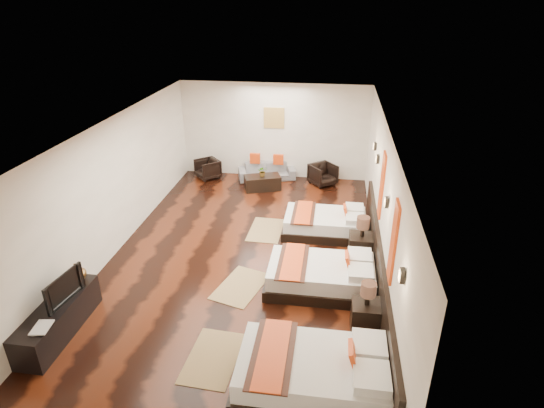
% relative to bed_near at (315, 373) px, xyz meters
% --- Properties ---
extents(floor, '(5.50, 9.50, 0.01)m').
position_rel_bed_near_xyz_m(floor, '(-1.70, 3.23, -0.29)').
color(floor, black).
rests_on(floor, ground).
extents(ceiling, '(5.50, 9.50, 0.01)m').
position_rel_bed_near_xyz_m(ceiling, '(-1.70, 3.23, 2.51)').
color(ceiling, white).
rests_on(ceiling, floor).
extents(back_wall, '(5.50, 0.01, 2.80)m').
position_rel_bed_near_xyz_m(back_wall, '(-1.70, 7.98, 1.11)').
color(back_wall, silver).
rests_on(back_wall, floor).
extents(left_wall, '(0.01, 9.50, 2.80)m').
position_rel_bed_near_xyz_m(left_wall, '(-4.45, 3.23, 1.11)').
color(left_wall, silver).
rests_on(left_wall, floor).
extents(right_wall, '(0.01, 9.50, 2.80)m').
position_rel_bed_near_xyz_m(right_wall, '(1.05, 3.23, 1.11)').
color(right_wall, silver).
rests_on(right_wall, floor).
extents(headboard_panel, '(0.08, 6.60, 0.90)m').
position_rel_bed_near_xyz_m(headboard_panel, '(1.01, 2.43, 0.16)').
color(headboard_panel, black).
rests_on(headboard_panel, floor).
extents(bed_near, '(2.19, 1.37, 0.83)m').
position_rel_bed_near_xyz_m(bed_near, '(0.00, 0.00, 0.00)').
color(bed_near, black).
rests_on(bed_near, floor).
extents(bed_mid, '(2.05, 1.29, 0.78)m').
position_rel_bed_near_xyz_m(bed_mid, '(-0.00, 2.42, -0.02)').
color(bed_mid, black).
rests_on(bed_mid, floor).
extents(bed_far, '(1.92, 1.21, 0.73)m').
position_rel_bed_near_xyz_m(bed_far, '(-0.00, 4.58, -0.03)').
color(bed_far, black).
rests_on(bed_far, floor).
extents(nightstand_a, '(0.47, 0.47, 0.92)m').
position_rel_bed_near_xyz_m(nightstand_a, '(0.75, 1.35, 0.04)').
color(nightstand_a, black).
rests_on(nightstand_a, floor).
extents(nightstand_b, '(0.50, 0.50, 0.98)m').
position_rel_bed_near_xyz_m(nightstand_b, '(0.75, 3.54, 0.06)').
color(nightstand_b, black).
rests_on(nightstand_b, floor).
extents(jute_mat_near, '(0.82, 1.24, 0.01)m').
position_rel_bed_near_xyz_m(jute_mat_near, '(-1.58, 0.35, -0.28)').
color(jute_mat_near, '#95784C').
rests_on(jute_mat_near, floor).
extents(jute_mat_mid, '(1.06, 1.36, 0.01)m').
position_rel_bed_near_xyz_m(jute_mat_mid, '(-1.53, 2.22, -0.28)').
color(jute_mat_mid, '#95784C').
rests_on(jute_mat_mid, floor).
extents(jute_mat_far, '(0.79, 1.22, 0.01)m').
position_rel_bed_near_xyz_m(jute_mat_far, '(-1.40, 4.50, -0.28)').
color(jute_mat_far, '#95784C').
rests_on(jute_mat_far, floor).
extents(tv_console, '(0.50, 1.80, 0.55)m').
position_rel_bed_near_xyz_m(tv_console, '(-4.20, 0.56, -0.01)').
color(tv_console, black).
rests_on(tv_console, floor).
extents(tv, '(0.23, 0.85, 0.49)m').
position_rel_bed_near_xyz_m(tv, '(-4.15, 0.72, 0.51)').
color(tv, black).
rests_on(tv, tv_console).
extents(book, '(0.30, 0.37, 0.03)m').
position_rel_bed_near_xyz_m(book, '(-4.20, 0.01, 0.28)').
color(book, black).
rests_on(book, tv_console).
extents(figurine, '(0.40, 0.40, 0.33)m').
position_rel_bed_near_xyz_m(figurine, '(-4.20, 1.26, 0.43)').
color(figurine, brown).
rests_on(figurine, tv_console).
extents(sofa, '(1.78, 1.09, 0.49)m').
position_rel_bed_near_xyz_m(sofa, '(-1.88, 7.68, -0.04)').
color(sofa, slate).
rests_on(sofa, floor).
extents(armchair_left, '(0.89, 0.89, 0.58)m').
position_rel_bed_near_xyz_m(armchair_left, '(-3.65, 7.50, 0.01)').
color(armchair_left, black).
rests_on(armchair_left, floor).
extents(armchair_right, '(0.94, 0.94, 0.62)m').
position_rel_bed_near_xyz_m(armchair_right, '(-0.20, 7.49, 0.02)').
color(armchair_right, black).
rests_on(armchair_right, floor).
extents(coffee_table, '(1.11, 0.81, 0.40)m').
position_rel_bed_near_xyz_m(coffee_table, '(-1.88, 6.90, -0.09)').
color(coffee_table, black).
rests_on(coffee_table, floor).
extents(table_plant, '(0.31, 0.29, 0.30)m').
position_rel_bed_near_xyz_m(table_plant, '(-1.87, 6.89, 0.26)').
color(table_plant, '#27531B').
rests_on(table_plant, coffee_table).
extents(orange_panel_a, '(0.04, 0.40, 1.30)m').
position_rel_bed_near_xyz_m(orange_panel_a, '(1.03, 1.33, 1.41)').
color(orange_panel_a, '#D86014').
rests_on(orange_panel_a, right_wall).
extents(orange_panel_b, '(0.04, 0.40, 1.30)m').
position_rel_bed_near_xyz_m(orange_panel_b, '(1.03, 3.53, 1.41)').
color(orange_panel_b, '#D86014').
rests_on(orange_panel_b, right_wall).
extents(sconce_near, '(0.07, 0.12, 0.18)m').
position_rel_bed_near_xyz_m(sconce_near, '(1.01, 0.23, 1.56)').
color(sconce_near, black).
rests_on(sconce_near, right_wall).
extents(sconce_mid, '(0.07, 0.12, 0.18)m').
position_rel_bed_near_xyz_m(sconce_mid, '(1.01, 2.43, 1.56)').
color(sconce_mid, black).
rests_on(sconce_mid, right_wall).
extents(sconce_far, '(0.07, 0.12, 0.18)m').
position_rel_bed_near_xyz_m(sconce_far, '(1.01, 4.63, 1.56)').
color(sconce_far, black).
rests_on(sconce_far, right_wall).
extents(sconce_lounge, '(0.07, 0.12, 0.18)m').
position_rel_bed_near_xyz_m(sconce_lounge, '(1.01, 5.53, 1.56)').
color(sconce_lounge, black).
rests_on(sconce_lounge, right_wall).
extents(gold_artwork, '(0.60, 0.04, 0.60)m').
position_rel_bed_near_xyz_m(gold_artwork, '(-1.70, 7.96, 1.51)').
color(gold_artwork, '#AD873F').
rests_on(gold_artwork, back_wall).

